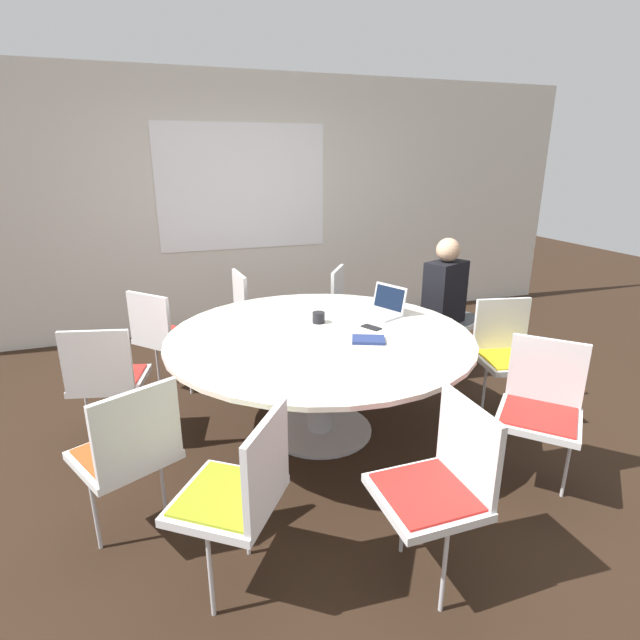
{
  "coord_description": "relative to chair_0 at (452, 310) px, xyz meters",
  "views": [
    {
      "loc": [
        -1.04,
        -2.97,
        1.88
      ],
      "look_at": [
        0.0,
        0.0,
        0.84
      ],
      "focal_mm": 28.0,
      "sensor_mm": 36.0,
      "label": 1
    }
  ],
  "objects": [
    {
      "name": "chair_8",
      "position": [
        -0.53,
        -1.71,
        0.0
      ],
      "size": [
        0.61,
        0.61,
        0.88
      ],
      "rotation": [
        0.0,
        0.0,
        8.61
      ],
      "color": "silver",
      "rests_on": "ground_plane"
    },
    {
      "name": "chair_0",
      "position": [
        0.0,
        0.0,
        0.0
      ],
      "size": [
        0.57,
        0.56,
        0.88
      ],
      "rotation": [
        0.0,
        0.0,
        3.55
      ],
      "color": "silver",
      "rests_on": "ground_plane"
    },
    {
      "name": "chair_1",
      "position": [
        -0.81,
        0.46,
        0.0
      ],
      "size": [
        0.59,
        0.6,
        0.88
      ],
      "rotation": [
        0.0,
        0.0,
        4.12
      ],
      "color": "silver",
      "rests_on": "ground_plane"
    },
    {
      "name": "chair_6",
      "position": [
        -2.3,
        -1.9,
        0.0
      ],
      "size": [
        0.6,
        0.6,
        0.88
      ],
      "rotation": [
        0.0,
        0.0,
        7.22
      ],
      "color": "silver",
      "rests_on": "ground_plane"
    },
    {
      "name": "chair_2",
      "position": [
        -1.69,
        0.66,
        0.0
      ],
      "size": [
        0.45,
        0.47,
        0.88
      ],
      "rotation": [
        0.0,
        0.0,
        4.78
      ],
      "color": "silver",
      "rests_on": "ground_plane"
    },
    {
      "name": "conference_table",
      "position": [
        -1.53,
        -0.73,
        0.09
      ],
      "size": [
        2.05,
        2.05,
        0.74
      ],
      "color": "#B7B7BC",
      "rests_on": "ground_plane"
    },
    {
      "name": "chair_3",
      "position": [
        -2.52,
        0.26,
        0.0
      ],
      "size": [
        0.61,
        0.61,
        0.88
      ],
      "rotation": [
        0.0,
        0.0,
        5.44
      ],
      "color": "silver",
      "rests_on": "ground_plane"
    },
    {
      "name": "chair_7",
      "position": [
        -1.46,
        -2.13,
        0.0
      ],
      "size": [
        0.42,
        0.44,
        0.88
      ],
      "rotation": [
        0.0,
        0.0,
        7.85
      ],
      "color": "silver",
      "rests_on": "ground_plane"
    },
    {
      "name": "spiral_notebook",
      "position": [
        -1.28,
        -0.96,
        0.22
      ],
      "size": [
        0.25,
        0.22,
        0.02
      ],
      "color": "navy",
      "rests_on": "conference_table"
    },
    {
      "name": "chair_9",
      "position": [
        -0.15,
        -0.95,
        0.0
      ],
      "size": [
        0.52,
        0.5,
        0.88
      ],
      "rotation": [
        0.0,
        0.0,
        9.22
      ],
      "color": "silver",
      "rests_on": "ground_plane"
    },
    {
      "name": "chair_5",
      "position": [
        -2.76,
        -1.41,
        0.0
      ],
      "size": [
        0.58,
        0.57,
        0.88
      ],
      "rotation": [
        0.0,
        0.0,
        6.74
      ],
      "color": "silver",
      "rests_on": "ground_plane"
    },
    {
      "name": "ground_plane",
      "position": [
        -1.53,
        -0.73,
        -0.53
      ],
      "size": [
        16.0,
        16.0,
        0.0
      ],
      "primitive_type": "plane",
      "color": "black"
    },
    {
      "name": "coffee_cup",
      "position": [
        -1.46,
        -0.5,
        0.25
      ],
      "size": [
        0.09,
        0.09,
        0.08
      ],
      "color": "black",
      "rests_on": "conference_table"
    },
    {
      "name": "wall_back",
      "position": [
        -1.53,
        1.77,
        0.82
      ],
      "size": [
        8.0,
        0.07,
        2.7
      ],
      "color": "silver",
      "rests_on": "ground_plane"
    },
    {
      "name": "cell_phone",
      "position": [
        -1.15,
        -0.74,
        0.21
      ],
      "size": [
        0.12,
        0.16,
        0.01
      ],
      "color": "black",
      "rests_on": "conference_table"
    },
    {
      "name": "chair_4",
      "position": [
        -2.91,
        -0.46,
        0.0
      ],
      "size": [
        0.53,
        0.51,
        0.88
      ],
      "rotation": [
        0.0,
        0.0,
        6.04
      ],
      "color": "silver",
      "rests_on": "ground_plane"
    },
    {
      "name": "person_0",
      "position": [
        -0.19,
        -0.17,
        0.19
      ],
      "size": [
        0.42,
        0.35,
        1.23
      ],
      "rotation": [
        0.0,
        0.0,
        3.55
      ],
      "color": "black",
      "rests_on": "ground_plane"
    },
    {
      "name": "laptop",
      "position": [
        -0.93,
        -0.48,
        0.26
      ],
      "size": [
        0.35,
        0.37,
        0.21
      ],
      "rotation": [
        0.0,
        0.0,
        -1.16
      ],
      "color": "silver",
      "rests_on": "conference_table"
    }
  ]
}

